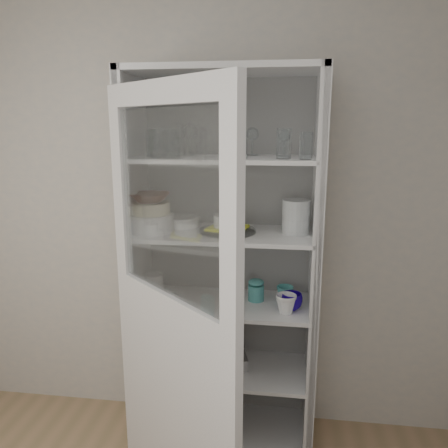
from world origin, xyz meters
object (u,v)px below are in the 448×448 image
Objects in this scene: glass_platter at (228,231)px; white_canister at (154,285)px; white_ramekin at (228,221)px; plate_stack_back at (182,221)px; goblet_3 at (284,142)px; pantry_cabinet at (225,284)px; mug_blue at (292,301)px; cream_bowl at (151,208)px; cream_dish at (218,361)px; terracotta_bowl at (151,198)px; goblet_1 at (227,138)px; yellow_trivet at (228,228)px; mug_teal at (285,294)px; plate_stack_front at (152,223)px; goblet_0 at (190,139)px; goblet_2 at (252,140)px; tin_box at (227,361)px; mug_white at (286,304)px; measuring_cups at (170,299)px; cupboard_door at (172,343)px; teal_jar at (256,291)px; grey_bowl_stack at (296,217)px.

white_canister is (-0.43, 0.05, -0.35)m from glass_platter.
white_ramekin reaches higher than white_canister.
goblet_3 is at bearing -3.43° from plate_stack_back.
pantry_cabinet reaches higher than mug_blue.
glass_platter is at bearing 5.77° from cream_bowl.
terracotta_bowl is at bearing -175.30° from cream_dish.
cream_dish is (-0.03, -0.12, -1.25)m from goblet_1.
yellow_trivet reaches higher than mug_teal.
white_canister is at bearing -176.14° from pantry_cabinet.
goblet_1 is at bearing 21.01° from plate_stack_front.
mug_teal is (0.32, 0.06, -0.42)m from white_ramekin.
goblet_2 is at bearing 6.44° from goblet_0.
plate_stack_back is 0.85m from tin_box.
mug_white is at bearing -5.01° from plate_stack_front.
cream_dish is (-0.37, 0.09, -0.41)m from mug_white.
mug_teal is 0.52m from tin_box.
measuring_cups is (-0.63, -0.10, -0.02)m from mug_teal.
cupboard_door is 15.97× the size of white_canister.
white_ramekin is at bearing 5.77° from terracotta_bowl.
glass_platter is at bearing -74.40° from pantry_cabinet.
white_ramekin is 0.82m from cream_dish.
tin_box is at bearing -80.52° from goblet_1.
goblet_2 is 1.70× the size of measuring_cups.
goblet_1 is 1.26m from cream_dish.
goblet_0 is at bearing 174.32° from teal_jar.
grey_bowl_stack is 0.45m from mug_teal.
goblet_3 is 0.59× the size of cream_dish.
goblet_3 is at bearing 14.75° from tin_box.
white_canister is at bearing 173.92° from glass_platter.
plate_stack_back is 1.14× the size of grey_bowl_stack.
goblet_1 is 0.92× the size of terracotta_bowl.
yellow_trivet is 0.50m from mug_teal.
grey_bowl_stack is at bearing 3.55° from white_ramekin.
goblet_3 is (0.30, -0.02, -0.02)m from goblet_1.
white_ramekin reaches higher than mug_teal.
grey_bowl_stack is 0.90m from white_canister.
goblet_3 is 0.84× the size of grey_bowl_stack.
mug_teal is at bearing -8.88° from goblet_1.
goblet_0 reaches higher than white_ramekin.
mug_blue is (0.37, -0.16, -0.85)m from goblet_1.
pantry_cabinet is 1.05× the size of cupboard_door.
plate_stack_front is at bearing -174.23° from glass_platter.
mug_teal is 0.42× the size of tin_box.
cream_bowl is 2.13× the size of measuring_cups.
plate_stack_back is at bearing 140.17° from cupboard_door.
pantry_cabinet is 0.34m from glass_platter.
white_canister reaches higher than cream_dish.
cream_dish is (-0.17, -0.13, -1.24)m from goblet_2.
measuring_cups is (-0.64, 0.06, -0.03)m from mug_white.
cupboard_door is 6.61× the size of glass_platter.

